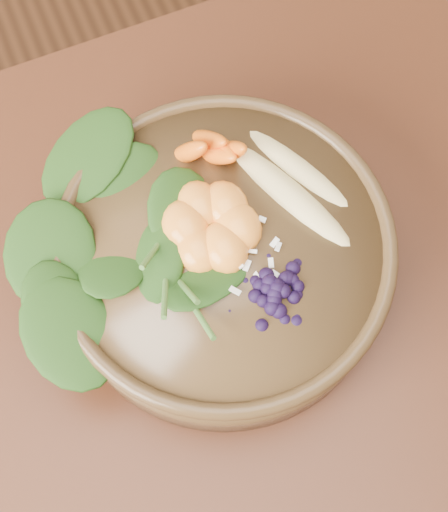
# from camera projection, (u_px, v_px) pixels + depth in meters

# --- Properties ---
(ground) EXTENTS (4.00, 4.00, 0.00)m
(ground) POSITION_uv_depth(u_px,v_px,m) (204.00, 488.00, 1.34)
(ground) COLOR #381E0F
(ground) RESTS_ON ground
(dining_table) EXTENTS (1.60, 0.90, 0.75)m
(dining_table) POSITION_uv_depth(u_px,v_px,m) (187.00, 453.00, 0.73)
(dining_table) COLOR #331C0C
(dining_table) RESTS_ON ground
(stoneware_bowl) EXTENTS (0.39, 0.39, 0.08)m
(stoneware_bowl) POSITION_uv_depth(u_px,v_px,m) (224.00, 260.00, 0.66)
(stoneware_bowl) COLOR #4C361D
(stoneware_bowl) RESTS_ON dining_table
(kale_heap) EXTENTS (0.25, 0.23, 0.05)m
(kale_heap) POSITION_uv_depth(u_px,v_px,m) (134.00, 216.00, 0.61)
(kale_heap) COLOR #214414
(kale_heap) RESTS_ON stoneware_bowl
(carrot_cluster) EXTENTS (0.08, 0.08, 0.08)m
(carrot_cluster) POSITION_uv_depth(u_px,v_px,m) (208.00, 122.00, 0.62)
(carrot_cluster) COLOR orange
(carrot_cluster) RESTS_ON stoneware_bowl
(banana_halves) EXTENTS (0.11, 0.18, 0.03)m
(banana_halves) POSITION_uv_depth(u_px,v_px,m) (294.00, 173.00, 0.63)
(banana_halves) COLOR #E0CC84
(banana_halves) RESTS_ON stoneware_bowl
(mandarin_cluster) EXTENTS (0.11, 0.12, 0.03)m
(mandarin_cluster) POSITION_uv_depth(u_px,v_px,m) (211.00, 219.00, 0.61)
(mandarin_cluster) COLOR orange
(mandarin_cluster) RESTS_ON stoneware_bowl
(blueberry_pile) EXTENTS (0.17, 0.15, 0.04)m
(blueberry_pile) POSITION_uv_depth(u_px,v_px,m) (278.00, 284.00, 0.59)
(blueberry_pile) COLOR black
(blueberry_pile) RESTS_ON stoneware_bowl
(coconut_flakes) EXTENTS (0.12, 0.10, 0.01)m
(coconut_flakes) POSITION_uv_depth(u_px,v_px,m) (242.00, 257.00, 0.61)
(coconut_flakes) COLOR white
(coconut_flakes) RESTS_ON stoneware_bowl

